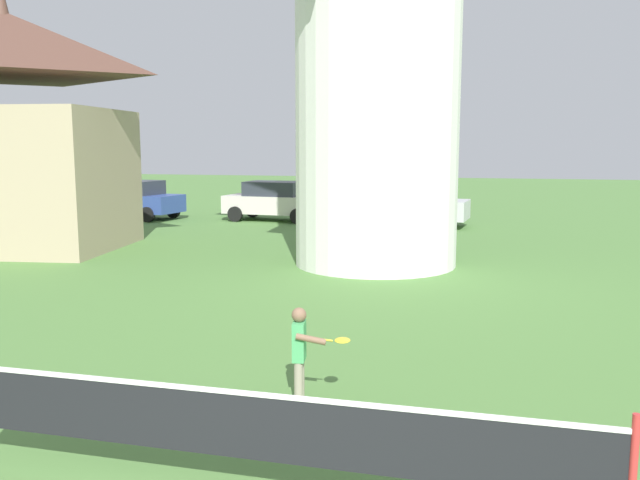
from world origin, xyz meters
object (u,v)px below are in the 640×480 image
Objects in this scene: parked_car_cream at (274,200)px; parked_car_silver at (407,204)px; parked_car_blue at (132,199)px; tennis_net at (260,428)px; player_far at (301,349)px; chapel at (10,135)px.

parked_car_silver is at bearing -4.88° from parked_car_cream.
parked_car_cream is 5.37m from parked_car_silver.
parked_car_blue is 11.21m from parked_car_silver.
parked_car_cream is (5.85, 0.77, -0.00)m from parked_car_blue.
tennis_net is 2.25m from player_far.
parked_car_cream is at bearing 175.12° from parked_car_silver.
parked_car_cream is (-6.27, 17.94, 0.16)m from player_far.
chapel reaches higher than parked_car_blue.
chapel reaches higher than parked_car_silver.
parked_car_silver is (-1.20, 19.72, 0.12)m from tennis_net.
parked_car_silver is (5.35, -0.46, 0.00)m from parked_car_cream.
player_far is 0.27× the size of parked_car_blue.
parked_car_blue is 1.09× the size of parked_car_cream.
tennis_net is 1.33× the size of parked_car_blue.
player_far is 0.25× the size of parked_car_silver.
chapel is (-11.59, 11.46, 2.59)m from tennis_net.
parked_car_cream is at bearing 59.95° from chapel.
parked_car_blue is (-12.41, 19.40, 0.12)m from tennis_net.
parked_car_cream is at bearing 7.52° from parked_car_blue.
tennis_net is 0.75× the size of chapel.
chapel is at bearing -84.15° from parked_car_blue.
parked_car_silver is at bearing 38.45° from chapel.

